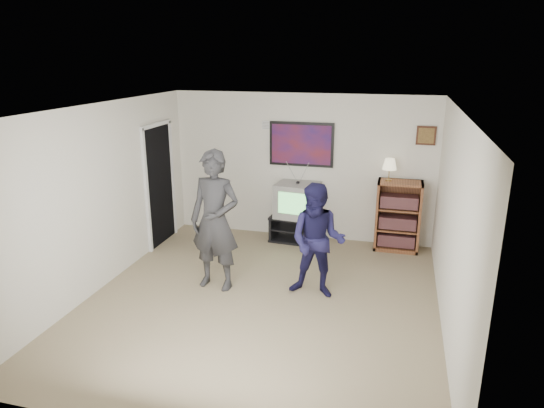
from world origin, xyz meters
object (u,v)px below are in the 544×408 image
at_px(media_stand, 297,229).
at_px(crt_television, 298,200).
at_px(person_short, 317,241).
at_px(bookshelf, 398,216).
at_px(person_tall, 215,221).

distance_m(media_stand, crt_television, 0.52).
height_order(crt_television, person_short, person_short).
distance_m(crt_television, bookshelf, 1.68).
bearing_deg(bookshelf, person_tall, -139.70).
distance_m(media_stand, person_tall, 2.22).
xyz_separation_m(media_stand, bookshelf, (1.67, 0.05, 0.36)).
distance_m(media_stand, person_short, 2.06).
relative_size(media_stand, person_short, 0.60).
xyz_separation_m(person_tall, person_short, (1.38, 0.10, -0.19)).
xyz_separation_m(media_stand, person_tall, (-0.71, -1.97, 0.74)).
height_order(bookshelf, person_short, person_short).
bearing_deg(person_tall, crt_television, 75.51).
height_order(media_stand, crt_television, crt_television).
bearing_deg(crt_television, media_stand, -173.59).
distance_m(bookshelf, person_short, 2.18).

